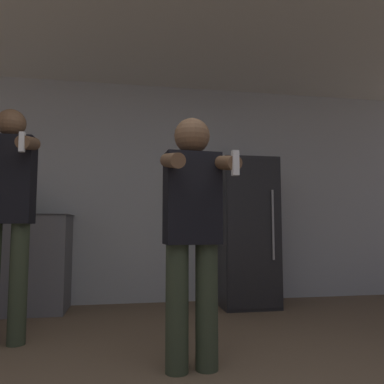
% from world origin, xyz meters
% --- Properties ---
extents(wall_back, '(7.00, 0.06, 2.55)m').
position_xyz_m(wall_back, '(0.00, 3.05, 1.27)').
color(wall_back, '#B2B7BC').
rests_on(wall_back, ground_plane).
extents(ceiling_slab, '(7.00, 3.54, 0.05)m').
position_xyz_m(ceiling_slab, '(0.00, 1.51, 2.57)').
color(ceiling_slab, silver).
rests_on(ceiling_slab, wall_back).
extents(refrigerator, '(0.60, 0.69, 1.61)m').
position_xyz_m(refrigerator, '(1.01, 2.69, 0.81)').
color(refrigerator, '#262628').
rests_on(refrigerator, ground_plane).
extents(bottle_tall_gin, '(0.08, 0.08, 0.29)m').
position_xyz_m(bottle_tall_gin, '(-1.34, 2.80, 1.11)').
color(bottle_tall_gin, '#194723').
rests_on(bottle_tall_gin, counter).
extents(bottle_red_label, '(0.07, 0.07, 0.26)m').
position_xyz_m(bottle_red_label, '(-1.51, 2.80, 1.10)').
color(bottle_red_label, '#194723').
rests_on(bottle_red_label, counter).
extents(person_woman_foreground, '(0.43, 0.48, 1.55)m').
position_xyz_m(person_woman_foreground, '(0.11, 0.94, 0.88)').
color(person_woman_foreground, '#38422D').
rests_on(person_woman_foreground, ground_plane).
extents(person_man_side, '(0.45, 0.43, 1.77)m').
position_xyz_m(person_man_side, '(-1.18, 1.66, 1.03)').
color(person_man_side, '#38422D').
rests_on(person_man_side, ground_plane).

